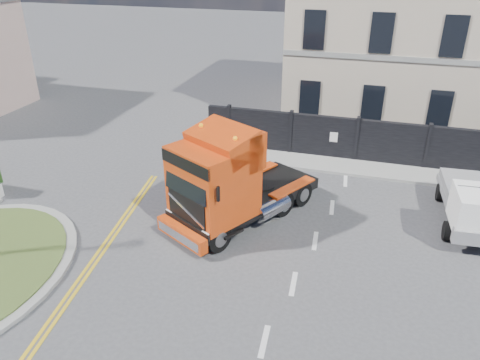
% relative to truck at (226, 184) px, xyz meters
% --- Properties ---
extents(ground, '(120.00, 120.00, 0.00)m').
position_rel_truck_xyz_m(ground, '(-0.08, -2.16, -1.60)').
color(ground, '#424244').
rests_on(ground, ground).
extents(hoarding_fence, '(18.80, 0.25, 2.00)m').
position_rel_truck_xyz_m(hoarding_fence, '(6.48, 6.84, -0.60)').
color(hoarding_fence, black).
rests_on(hoarding_fence, ground).
extents(georgian_building, '(12.30, 10.30, 12.80)m').
position_rel_truck_xyz_m(georgian_building, '(5.92, 14.34, 4.17)').
color(georgian_building, '#BBAA94').
rests_on(georgian_building, ground).
extents(pavement_far, '(20.00, 1.60, 0.12)m').
position_rel_truck_xyz_m(pavement_far, '(5.92, 5.94, -1.54)').
color(pavement_far, gray).
rests_on(pavement_far, ground).
extents(truck, '(4.82, 6.28, 3.57)m').
position_rel_truck_xyz_m(truck, '(0.00, 0.00, 0.00)').
color(truck, black).
rests_on(truck, ground).
extents(flatbed_pickup, '(2.04, 4.63, 1.89)m').
position_rel_truck_xyz_m(flatbed_pickup, '(8.25, 1.72, -0.58)').
color(flatbed_pickup, gray).
rests_on(flatbed_pickup, ground).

